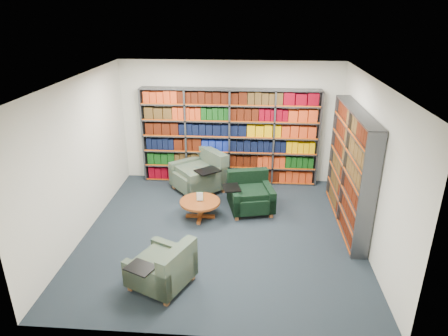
# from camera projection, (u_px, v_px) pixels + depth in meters

# --- Properties ---
(room_shell) EXTENTS (5.02, 5.02, 2.82)m
(room_shell) POSITION_uv_depth(u_px,v_px,m) (221.00, 162.00, 6.86)
(room_shell) COLOR black
(room_shell) RESTS_ON ground
(bookshelf_back) EXTENTS (4.00, 0.28, 2.20)m
(bookshelf_back) POSITION_uv_depth(u_px,v_px,m) (230.00, 137.00, 9.13)
(bookshelf_back) COLOR #47494F
(bookshelf_back) RESTS_ON ground
(bookshelf_right) EXTENTS (0.28, 2.50, 2.20)m
(bookshelf_right) POSITION_uv_depth(u_px,v_px,m) (350.00, 169.00, 7.37)
(bookshelf_right) COLOR #47494F
(bookshelf_right) RESTS_ON ground
(chair_teal_left) EXTENTS (1.38, 1.38, 0.89)m
(chair_teal_left) POSITION_uv_depth(u_px,v_px,m) (202.00, 175.00, 8.99)
(chair_teal_left) COLOR #0D2C38
(chair_teal_left) RESTS_ON ground
(chair_green_right) EXTENTS (1.09, 1.01, 0.77)m
(chair_green_right) POSITION_uv_depth(u_px,v_px,m) (250.00, 195.00, 8.15)
(chair_green_right) COLOR black
(chair_green_right) RESTS_ON ground
(chair_teal_front) EXTENTS (1.06, 1.08, 0.73)m
(chair_teal_front) POSITION_uv_depth(u_px,v_px,m) (165.00, 270.00, 5.88)
(chair_teal_front) COLOR #0D2C38
(chair_teal_front) RESTS_ON ground
(coffee_table) EXTENTS (0.79, 0.79, 0.55)m
(coffee_table) POSITION_uv_depth(u_px,v_px,m) (200.00, 204.00, 7.80)
(coffee_table) COLOR #93431B
(coffee_table) RESTS_ON ground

